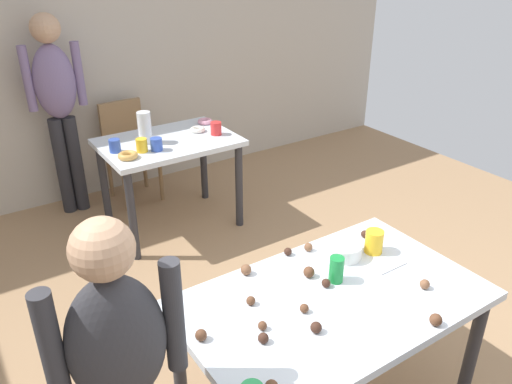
{
  "coord_description": "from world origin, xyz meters",
  "views": [
    {
      "loc": [
        -1.39,
        -1.24,
        2.12
      ],
      "look_at": [
        -0.03,
        0.81,
        0.9
      ],
      "focal_mm": 35.56,
      "sensor_mm": 36.0,
      "label": 1
    }
  ],
  "objects_px": {
    "dining_table_near": "(332,314)",
    "dining_table_far": "(169,154)",
    "person_girl_near": "(122,372)",
    "chair_far_table": "(128,145)",
    "person_adult_far": "(57,98)",
    "mixing_bowl": "(343,249)",
    "soda_can": "(336,269)",
    "pitcher_far": "(145,128)"
  },
  "relations": [
    {
      "from": "person_adult_far",
      "to": "dining_table_near",
      "type": "bearing_deg",
      "value": -82.43
    },
    {
      "from": "person_girl_near",
      "to": "person_adult_far",
      "type": "bearing_deg",
      "value": 79.15
    },
    {
      "from": "person_adult_far",
      "to": "person_girl_near",
      "type": "bearing_deg",
      "value": -100.85
    },
    {
      "from": "dining_table_near",
      "to": "person_girl_near",
      "type": "bearing_deg",
      "value": 179.96
    },
    {
      "from": "dining_table_far",
      "to": "person_adult_far",
      "type": "distance_m",
      "value": 1.01
    },
    {
      "from": "mixing_bowl",
      "to": "person_adult_far",
      "type": "bearing_deg",
      "value": 103.33
    },
    {
      "from": "dining_table_far",
      "to": "pitcher_far",
      "type": "relative_size",
      "value": 4.24
    },
    {
      "from": "person_girl_near",
      "to": "mixing_bowl",
      "type": "relative_size",
      "value": 7.54
    },
    {
      "from": "mixing_bowl",
      "to": "pitcher_far",
      "type": "distance_m",
      "value": 1.98
    },
    {
      "from": "person_adult_far",
      "to": "pitcher_far",
      "type": "bearing_deg",
      "value": -57.78
    },
    {
      "from": "soda_can",
      "to": "dining_table_far",
      "type": "bearing_deg",
      "value": 86.31
    },
    {
      "from": "pitcher_far",
      "to": "mixing_bowl",
      "type": "bearing_deg",
      "value": -84.37
    },
    {
      "from": "dining_table_far",
      "to": "soda_can",
      "type": "distance_m",
      "value": 2.08
    },
    {
      "from": "chair_far_table",
      "to": "person_girl_near",
      "type": "relative_size",
      "value": 0.61
    },
    {
      "from": "person_girl_near",
      "to": "person_adult_far",
      "type": "xyz_separation_m",
      "value": [
        0.55,
        2.88,
        0.16
      ]
    },
    {
      "from": "person_girl_near",
      "to": "pitcher_far",
      "type": "relative_size",
      "value": 5.92
    },
    {
      "from": "person_adult_far",
      "to": "pitcher_far",
      "type": "relative_size",
      "value": 6.86
    },
    {
      "from": "dining_table_far",
      "to": "chair_far_table",
      "type": "height_order",
      "value": "chair_far_table"
    },
    {
      "from": "chair_far_table",
      "to": "soda_can",
      "type": "height_order",
      "value": "soda_can"
    },
    {
      "from": "soda_can",
      "to": "mixing_bowl",
      "type": "bearing_deg",
      "value": 39.69
    },
    {
      "from": "person_girl_near",
      "to": "person_adult_far",
      "type": "height_order",
      "value": "person_adult_far"
    },
    {
      "from": "dining_table_near",
      "to": "pitcher_far",
      "type": "relative_size",
      "value": 5.44
    },
    {
      "from": "dining_table_far",
      "to": "person_girl_near",
      "type": "distance_m",
      "value": 2.45
    },
    {
      "from": "person_adult_far",
      "to": "soda_can",
      "type": "xyz_separation_m",
      "value": [
        0.47,
        -2.8,
        -0.19
      ]
    },
    {
      "from": "dining_table_near",
      "to": "dining_table_far",
      "type": "bearing_deg",
      "value": 84.24
    },
    {
      "from": "person_adult_far",
      "to": "soda_can",
      "type": "bearing_deg",
      "value": -80.54
    },
    {
      "from": "person_adult_far",
      "to": "chair_far_table",
      "type": "bearing_deg",
      "value": -1.11
    },
    {
      "from": "person_adult_far",
      "to": "mixing_bowl",
      "type": "relative_size",
      "value": 8.74
    },
    {
      "from": "dining_table_far",
      "to": "person_girl_near",
      "type": "relative_size",
      "value": 0.72
    },
    {
      "from": "mixing_bowl",
      "to": "soda_can",
      "type": "xyz_separation_m",
      "value": [
        -0.16,
        -0.14,
        0.03
      ]
    },
    {
      "from": "person_girl_near",
      "to": "mixing_bowl",
      "type": "xyz_separation_m",
      "value": [
        1.18,
        0.22,
        -0.06
      ]
    },
    {
      "from": "chair_far_table",
      "to": "dining_table_near",
      "type": "bearing_deg",
      "value": -92.83
    },
    {
      "from": "chair_far_table",
      "to": "person_adult_far",
      "type": "height_order",
      "value": "person_adult_far"
    },
    {
      "from": "chair_far_table",
      "to": "pitcher_far",
      "type": "distance_m",
      "value": 0.78
    },
    {
      "from": "chair_far_table",
      "to": "soda_can",
      "type": "bearing_deg",
      "value": -91.2
    },
    {
      "from": "chair_far_table",
      "to": "mixing_bowl",
      "type": "distance_m",
      "value": 2.67
    },
    {
      "from": "dining_table_far",
      "to": "chair_far_table",
      "type": "bearing_deg",
      "value": 95.99
    },
    {
      "from": "pitcher_far",
      "to": "dining_table_near",
      "type": "bearing_deg",
      "value": -91.4
    },
    {
      "from": "chair_far_table",
      "to": "person_adult_far",
      "type": "bearing_deg",
      "value": 178.89
    },
    {
      "from": "chair_far_table",
      "to": "person_girl_near",
      "type": "xyz_separation_m",
      "value": [
        -1.08,
        -2.87,
        0.35
      ]
    },
    {
      "from": "chair_far_table",
      "to": "pitcher_far",
      "type": "xyz_separation_m",
      "value": [
        -0.09,
        -0.68,
        0.37
      ]
    },
    {
      "from": "dining_table_near",
      "to": "pitcher_far",
      "type": "height_order",
      "value": "pitcher_far"
    }
  ]
}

